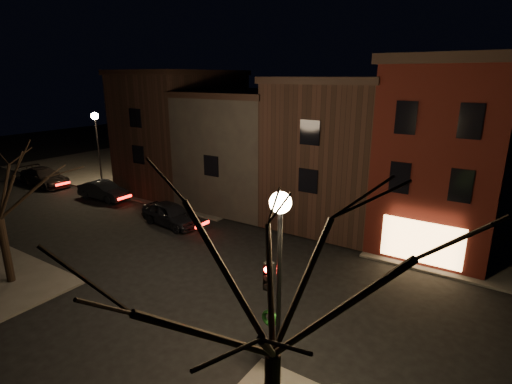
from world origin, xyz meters
TOP-DOWN VIEW (x-y plane):
  - ground at (0.00, 0.00)m, footprint 120.00×120.00m
  - sidewalk_far_left at (-20.00, 20.00)m, footprint 30.00×30.00m
  - corner_building at (8.00, 9.47)m, footprint 6.50×8.50m
  - row_building_a at (1.50, 10.50)m, footprint 7.30×10.30m
  - row_building_b at (-5.75, 10.50)m, footprint 7.80×10.30m
  - row_building_c at (-13.00, 10.50)m, footprint 7.30×10.30m
  - street_lamp_near at (6.20, -6.00)m, footprint 0.60×0.60m
  - street_lamp_far at (-19.00, 6.20)m, footprint 0.60×0.60m
  - traffic_signal at (5.60, -5.51)m, footprint 0.58×0.38m
  - bare_tree_right at (7.50, -8.50)m, footprint 6.40×6.40m
  - parked_car_a at (-7.15, 2.83)m, footprint 4.72×2.31m
  - parked_car_b at (-15.80, 4.00)m, footprint 4.55×1.85m
  - parked_car_c at (-23.80, 3.72)m, footprint 5.63×2.42m

SIDE VIEW (x-z plane):
  - ground at x=0.00m, z-range 0.00..0.00m
  - sidewalk_far_left at x=-20.00m, z-range 0.00..0.12m
  - parked_car_b at x=-15.80m, z-range 0.00..1.47m
  - parked_car_a at x=-7.15m, z-range 0.00..1.55m
  - parked_car_c at x=-23.80m, z-range 0.00..1.62m
  - traffic_signal at x=5.60m, z-range 0.78..4.83m
  - row_building_b at x=-5.75m, z-range 0.13..8.53m
  - row_building_a at x=1.50m, z-range 0.13..9.53m
  - row_building_c at x=-13.00m, z-range 0.13..10.03m
  - street_lamp_near at x=6.20m, z-range 1.94..8.42m
  - street_lamp_far at x=-19.00m, z-range 1.94..8.42m
  - corner_building at x=8.00m, z-range 0.15..10.65m
  - bare_tree_right at x=7.50m, z-range 1.90..10.40m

